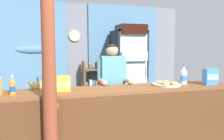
{
  "coord_description": "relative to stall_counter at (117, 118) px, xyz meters",
  "views": [
    {
      "loc": [
        -0.8,
        -2.44,
        1.52
      ],
      "look_at": [
        0.16,
        0.76,
        1.2
      ],
      "focal_mm": 36.39,
      "sensor_mm": 36.0,
      "label": 1
    }
  ],
  "objects": [
    {
      "name": "snack_box_choco_powder",
      "position": [
        -0.69,
        0.11,
        0.47
      ],
      "size": [
        0.19,
        0.15,
        0.19
      ],
      "color": "gold",
      "rests_on": "stall_counter"
    },
    {
      "name": "bottle_shelf_rack",
      "position": [
        0.15,
        2.14,
        0.03
      ],
      "size": [
        0.48,
        0.28,
        1.24
      ],
      "color": "brown",
      "rests_on": "ground"
    },
    {
      "name": "drink_fridge",
      "position": [
        0.88,
        1.89,
        0.49
      ],
      "size": [
        0.67,
        0.71,
        2.01
      ],
      "color": "black",
      "rests_on": "ground"
    },
    {
      "name": "plastic_lawn_chair",
      "position": [
        -0.81,
        1.59,
        -0.12
      ],
      "size": [
        0.56,
        0.56,
        0.86
      ],
      "color": "silver",
      "rests_on": "ground"
    },
    {
      "name": "soda_bottle_water",
      "position": [
        1.08,
        0.15,
        0.5
      ],
      "size": [
        0.1,
        0.1,
        0.3
      ],
      "color": "silver",
      "rests_on": "stall_counter"
    },
    {
      "name": "timber_post",
      "position": [
        -0.85,
        -0.26,
        0.58
      ],
      "size": [
        0.18,
        0.15,
        2.48
      ],
      "color": "brown",
      "rests_on": "ground"
    },
    {
      "name": "pastry_tray",
      "position": [
        0.78,
        0.11,
        0.4
      ],
      "size": [
        0.41,
        0.41,
        0.07
      ],
      "color": "#BCBCC1",
      "rests_on": "stall_counter"
    },
    {
      "name": "snack_box_biscuit",
      "position": [
        1.42,
        -0.01,
        0.5
      ],
      "size": [
        0.21,
        0.11,
        0.24
      ],
      "color": "#3D75B7",
      "rests_on": "stall_counter"
    },
    {
      "name": "back_wall_curtained",
      "position": [
        -0.08,
        2.42,
        0.69
      ],
      "size": [
        4.83,
        0.22,
        2.52
      ],
      "color": "slate",
      "rests_on": "ground"
    },
    {
      "name": "banana_bunch",
      "position": [
        -0.98,
        0.34,
        0.44
      ],
      "size": [
        0.26,
        0.06,
        0.16
      ],
      "color": "#CCC14C",
      "rests_on": "stall_counter"
    },
    {
      "name": "soda_bottle_orange_soda",
      "position": [
        -1.25,
        0.02,
        0.48
      ],
      "size": [
        0.06,
        0.06,
        0.23
      ],
      "color": "orange",
      "rests_on": "stall_counter"
    },
    {
      "name": "stall_counter",
      "position": [
        0.0,
        0.0,
        0.0
      ],
      "size": [
        3.46,
        0.58,
        0.99
      ],
      "color": "brown",
      "rests_on": "ground"
    },
    {
      "name": "shopkeeper",
      "position": [
        0.12,
        0.62,
        0.38
      ],
      "size": [
        0.48,
        0.42,
        1.59
      ],
      "color": "#28282D",
      "rests_on": "ground"
    }
  ]
}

